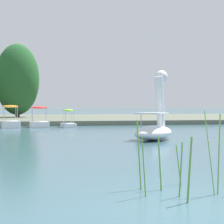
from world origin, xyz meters
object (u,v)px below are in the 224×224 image
at_px(pedal_boat_lime, 68,121).
at_px(tree_willow_overhanging, 17,79).
at_px(pedal_boat_red, 39,121).
at_px(swan_boat, 155,124).
at_px(pedal_boat_orange, 10,121).

bearing_deg(pedal_boat_lime, tree_willow_overhanging, 106.50).
xyz_separation_m(pedal_boat_lime, pedal_boat_red, (-2.26, 0.41, 0.01)).
distance_m(pedal_boat_red, tree_willow_overhanging, 15.82).
relative_size(swan_boat, pedal_boat_lime, 1.85).
distance_m(pedal_boat_lime, pedal_boat_red, 2.30).
distance_m(swan_boat, pedal_boat_red, 13.63).
relative_size(pedal_boat_orange, tree_willow_overhanging, 0.30).
bearing_deg(pedal_boat_lime, pedal_boat_red, 169.67).
xyz_separation_m(swan_boat, pedal_boat_lime, (-3.18, 12.08, -0.30)).
bearing_deg(pedal_boat_red, pedal_boat_lime, -10.33).
xyz_separation_m(swan_boat, tree_willow_overhanging, (-7.76, 27.54, 4.03)).
height_order(swan_boat, pedal_boat_lime, swan_boat).
height_order(pedal_boat_lime, pedal_boat_red, pedal_boat_red).
bearing_deg(pedal_boat_orange, pedal_boat_red, -0.55).
xyz_separation_m(pedal_boat_red, pedal_boat_orange, (-2.21, 0.02, 0.04)).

